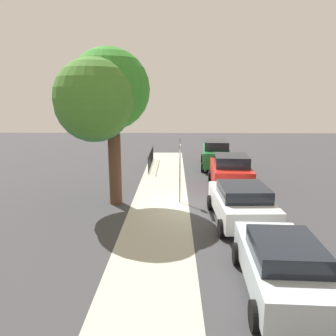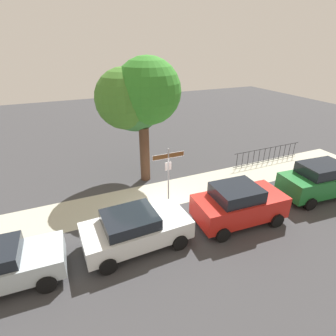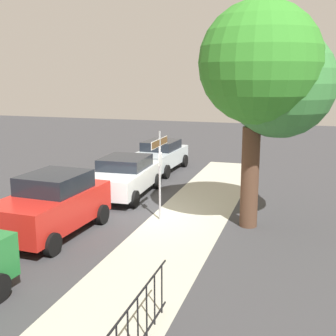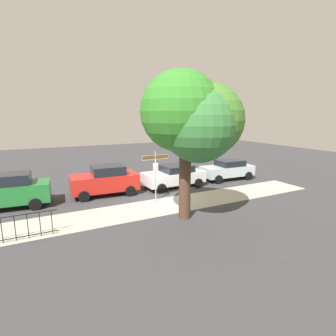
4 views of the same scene
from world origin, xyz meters
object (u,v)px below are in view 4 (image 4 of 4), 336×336
car_white (174,176)px  car_red (105,180)px  shade_tree (194,119)px  street_sign (155,166)px  car_green (3,192)px  car_silver (228,169)px

car_white → car_red: bearing=-6.1°
shade_tree → car_red: size_ratio=1.66×
street_sign → car_green: 8.22m
car_silver → car_red: 9.47m
car_red → car_green: car_green is taller
car_silver → shade_tree: bearing=42.8°
car_red → car_green: bearing=4.0°
shade_tree → car_white: size_ratio=1.61×
shade_tree → car_green: bearing=-36.6°
car_silver → car_green: bearing=1.8°
street_sign → car_red: size_ratio=0.72×
car_silver → street_sign: bearing=20.8°
car_red → car_green: 5.46m
car_silver → car_green: size_ratio=0.87×
street_sign → car_red: 3.69m
shade_tree → car_green: (8.08, -6.00, -3.83)m
car_white → car_green: size_ratio=0.89×
car_green → street_sign: bearing=166.0°
car_red → car_green: size_ratio=0.87×
street_sign → shade_tree: bearing=96.1°
shade_tree → street_sign: bearing=-83.9°
street_sign → car_red: bearing=-49.9°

